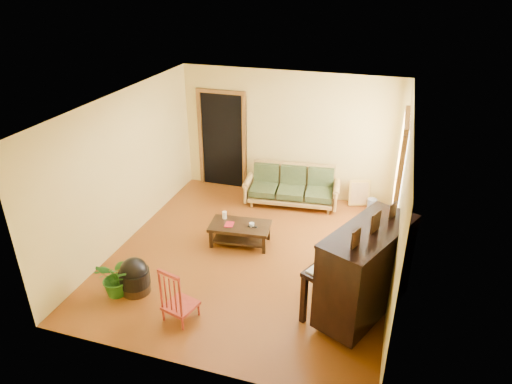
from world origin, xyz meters
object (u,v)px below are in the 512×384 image
(armchair, at_px, (367,246))
(ceramic_crock, at_px, (372,204))
(sofa, at_px, (292,187))
(potted_plant, at_px, (117,277))
(footstool, at_px, (135,280))
(red_chair, at_px, (179,293))
(coffee_table, at_px, (240,234))
(piano, at_px, (365,274))

(armchair, distance_m, ceramic_crock, 2.07)
(sofa, bearing_deg, potted_plant, -122.47)
(footstool, distance_m, ceramic_crock, 4.85)
(sofa, relative_size, armchair, 2.25)
(red_chair, bearing_deg, armchair, 55.05)
(red_chair, bearing_deg, ceramic_crock, 75.40)
(coffee_table, distance_m, piano, 2.56)
(armchair, distance_m, potted_plant, 3.85)
(armchair, xyz_separation_m, footstool, (-3.21, -1.64, -0.20))
(armchair, xyz_separation_m, potted_plant, (-3.41, -1.78, -0.10))
(armchair, relative_size, potted_plant, 1.34)
(armchair, relative_size, red_chair, 0.97)
(coffee_table, xyz_separation_m, piano, (2.20, -1.21, 0.50))
(red_chair, relative_size, potted_plant, 1.38)
(sofa, distance_m, ceramic_crock, 1.64)
(coffee_table, bearing_deg, ceramic_crock, 43.10)
(piano, distance_m, footstool, 3.33)
(armchair, bearing_deg, sofa, 139.37)
(coffee_table, bearing_deg, piano, -28.79)
(sofa, relative_size, coffee_table, 1.79)
(potted_plant, bearing_deg, sofa, 63.67)
(red_chair, distance_m, ceramic_crock, 4.60)
(potted_plant, bearing_deg, footstool, 34.74)
(armchair, height_order, ceramic_crock, armchair)
(potted_plant, bearing_deg, coffee_table, 55.97)
(coffee_table, relative_size, potted_plant, 1.68)
(coffee_table, height_order, footstool, footstool)
(armchair, relative_size, footstool, 1.85)
(armchair, distance_m, piano, 1.16)
(sofa, bearing_deg, footstool, -120.62)
(footstool, xyz_separation_m, red_chair, (0.90, -0.32, 0.21))
(sofa, bearing_deg, red_chair, -106.15)
(coffee_table, distance_m, potted_plant, 2.25)
(footstool, height_order, potted_plant, potted_plant)
(sofa, distance_m, coffee_table, 1.79)
(ceramic_crock, bearing_deg, armchair, -88.45)
(footstool, bearing_deg, potted_plant, -145.26)
(sofa, relative_size, red_chair, 2.18)
(ceramic_crock, relative_size, potted_plant, 0.37)
(sofa, height_order, footstool, sofa)
(red_chair, bearing_deg, coffee_table, 100.46)
(sofa, bearing_deg, piano, -65.92)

